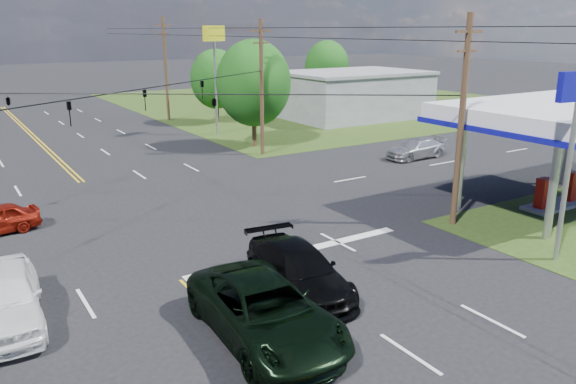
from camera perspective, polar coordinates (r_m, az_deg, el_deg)
ground at (r=28.20m, az=-16.63°, el=-2.68°), size 280.00×280.00×0.00m
grass_ne at (r=71.97m, az=3.61°, el=9.14°), size 46.00×48.00×0.03m
stop_bar at (r=23.19m, az=1.08°, el=-6.10°), size 10.00×0.50×0.02m
retail_ne at (r=59.22m, az=6.54°, el=9.69°), size 14.00×10.00×4.40m
gas_canopy at (r=31.02m, az=26.56°, el=6.93°), size 12.20×8.20×5.35m
pole_se at (r=26.33m, az=17.21°, el=7.00°), size 1.60×0.28×9.50m
pole_ne at (r=40.33m, az=-2.70°, el=10.65°), size 1.60×0.28×9.50m
pole_right_far at (r=57.55m, az=-12.32°, el=12.22°), size 1.60×0.28×10.00m
span_wire_signals at (r=26.94m, az=-17.66°, el=9.48°), size 26.00×18.00×1.13m
power_lines at (r=24.87m, az=-16.94°, el=15.07°), size 26.04×100.00×0.64m
tree_right_a at (r=43.43m, az=-3.52°, el=10.97°), size 5.70×5.70×8.18m
tree_right_b at (r=55.28m, az=-7.32°, el=11.31°), size 4.94×4.94×7.09m
tree_far_r at (r=69.35m, az=3.98°, el=12.64°), size 5.32×5.32×7.63m
pickup_dkgreen at (r=16.76m, az=-2.33°, el=-12.01°), size 3.25×6.47×1.76m
suv_black at (r=19.53m, az=1.06°, el=-7.94°), size 2.96×5.82×1.62m
pickup_white at (r=19.48m, az=-26.96°, el=-9.54°), size 2.67×5.56×1.83m
sedan_far at (r=40.82m, az=12.87°, el=4.32°), size 4.75×2.00×1.37m
polesign_se at (r=23.36m, az=27.21°, el=7.00°), size 2.19×0.45×7.41m
polesign_ne at (r=48.47m, az=-7.48°, el=14.20°), size 2.39×1.23×9.10m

